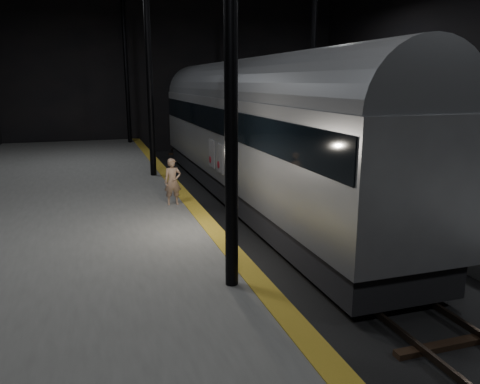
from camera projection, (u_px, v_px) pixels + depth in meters
name	position (u px, v px, depth m)	size (l,w,h in m)	color
ground	(311.00, 246.00, 14.66)	(44.00, 44.00, 0.00)	black
platform_left	(54.00, 258.00, 12.31)	(9.00, 43.80, 1.00)	#545451
tactile_strip	(210.00, 225.00, 13.46)	(0.50, 43.80, 0.01)	olive
track	(311.00, 244.00, 14.64)	(2.40, 43.00, 0.24)	#3F3328
train	(250.00, 126.00, 19.35)	(3.26, 21.81, 5.83)	#96979D
woman	(173.00, 182.00, 15.60)	(0.57, 0.38, 1.57)	#9D7A60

